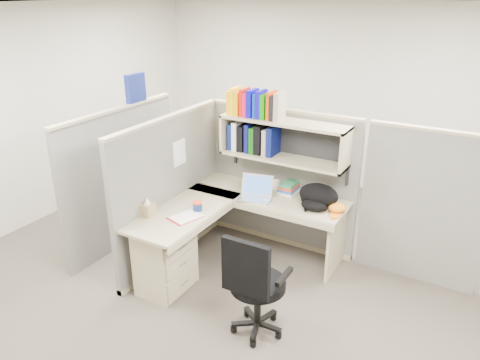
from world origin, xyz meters
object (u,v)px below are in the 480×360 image
Objects in this scene: laptop at (254,189)px; backpack at (317,197)px; snack_canister at (197,206)px; desk at (194,243)px; task_chair at (255,300)px.

backpack is at bearing -1.32° from laptop.
backpack is 4.27× the size of snack_canister.
backpack is (0.65, 0.13, -0.00)m from laptop.
desk is at bearing -128.18° from laptop.
backpack is 0.41× the size of task_chair.
laptop is 0.67m from backpack.
task_chair is (-0.05, -1.24, -0.49)m from backpack.
backpack reaches higher than snack_canister.
task_chair reaches higher than laptop.
task_chair reaches higher than backpack.
laptop is at bearing 54.73° from snack_canister.
snack_canister is 1.22m from task_chair.
desk is 0.38m from snack_canister.
desk is at bearing 155.74° from task_chair.
task_chair is at bearing -24.26° from desk.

